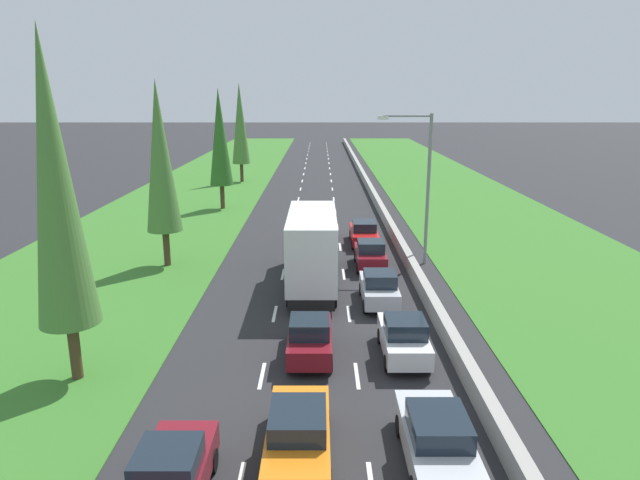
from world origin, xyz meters
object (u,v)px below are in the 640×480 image
(white_box_truck_centre_lane, at_px, (311,247))
(silver_hatchback_right_lane, at_px, (377,288))
(maroon_hatchback_left_lane, at_px, (170,475))
(poplar_tree_nearest, at_px, (52,182))
(red_hatchback_centre_lane, at_px, (314,228))
(maroon_hatchback_centre_lane, at_px, (308,338))
(maroon_hatchback_right_lane, at_px, (368,254))
(poplar_tree_fourth, at_px, (238,124))
(white_hatchback_right_lane, at_px, (402,337))
(poplar_tree_second, at_px, (158,158))
(red_sedan_right_lane, at_px, (362,233))
(poplar_tree_third, at_px, (218,138))
(silver_sedan_right_lane, at_px, (435,439))
(orange_sedan_centre_lane, at_px, (297,434))
(street_light_mast, at_px, (421,178))

(white_box_truck_centre_lane, bearing_deg, silver_hatchback_right_lane, -39.37)
(maroon_hatchback_left_lane, bearing_deg, poplar_tree_nearest, 128.52)
(red_hatchback_centre_lane, bearing_deg, maroon_hatchback_centre_lane, -90.28)
(maroon_hatchback_right_lane, relative_size, poplar_tree_fourth, 0.34)
(white_hatchback_right_lane, bearing_deg, red_hatchback_centre_lane, 100.93)
(poplar_tree_nearest, distance_m, poplar_tree_second, 13.92)
(red_sedan_right_lane, xyz_separation_m, poplar_tree_third, (-11.85, 12.44, 5.56))
(silver_sedan_right_lane, distance_m, red_sedan_right_lane, 23.83)
(poplar_tree_nearest, distance_m, poplar_tree_fourth, 47.44)
(silver_sedan_right_lane, bearing_deg, poplar_tree_nearest, 157.73)
(silver_hatchback_right_lane, relative_size, maroon_hatchback_right_lane, 1.00)
(red_sedan_right_lane, bearing_deg, poplar_tree_nearest, -122.13)
(maroon_hatchback_right_lane, distance_m, red_sedan_right_lane, 5.45)
(maroon_hatchback_left_lane, relative_size, red_sedan_right_lane, 0.87)
(poplar_tree_nearest, bearing_deg, white_box_truck_centre_lane, 50.36)
(poplar_tree_nearest, xyz_separation_m, poplar_tree_second, (-0.39, 13.89, -0.69))
(maroon_hatchback_right_lane, bearing_deg, poplar_tree_second, 177.86)
(orange_sedan_centre_lane, bearing_deg, red_sedan_right_lane, 81.23)
(poplar_tree_second, bearing_deg, maroon_hatchback_centre_lane, -54.12)
(orange_sedan_centre_lane, height_order, poplar_tree_second, poplar_tree_second)
(maroon_hatchback_centre_lane, xyz_separation_m, red_hatchback_centre_lane, (0.09, 18.57, 0.00))
(red_hatchback_centre_lane, xyz_separation_m, poplar_tree_third, (-8.52, 11.07, 5.54))
(poplar_tree_nearest, bearing_deg, poplar_tree_second, 91.63)
(poplar_tree_nearest, bearing_deg, orange_sedan_centre_lane, -29.61)
(red_hatchback_centre_lane, height_order, poplar_tree_third, poplar_tree_third)
(poplar_tree_fourth, bearing_deg, silver_sedan_right_lane, -76.58)
(orange_sedan_centre_lane, height_order, red_hatchback_centre_lane, red_hatchback_centre_lane)
(white_box_truck_centre_lane, bearing_deg, poplar_tree_third, 111.71)
(orange_sedan_centre_lane, relative_size, maroon_hatchback_left_lane, 1.15)
(maroon_hatchback_centre_lane, height_order, silver_hatchback_right_lane, same)
(white_hatchback_right_lane, xyz_separation_m, maroon_hatchback_right_lane, (-0.29, 11.74, 0.00))
(maroon_hatchback_centre_lane, height_order, white_hatchback_right_lane, same)
(silver_hatchback_right_lane, relative_size, poplar_tree_nearest, 0.32)
(maroon_hatchback_left_lane, relative_size, poplar_tree_third, 0.37)
(red_hatchback_centre_lane, relative_size, poplar_tree_nearest, 0.32)
(red_sedan_right_lane, bearing_deg, orange_sedan_centre_lane, -98.77)
(maroon_hatchback_right_lane, height_order, red_hatchback_centre_lane, same)
(silver_sedan_right_lane, height_order, poplar_tree_third, poplar_tree_third)
(silver_hatchback_right_lane, xyz_separation_m, red_sedan_right_lane, (0.12, 11.43, -0.02))
(maroon_hatchback_left_lane, relative_size, red_hatchback_centre_lane, 1.00)
(poplar_tree_nearest, bearing_deg, red_hatchback_centre_lane, 67.16)
(orange_sedan_centre_lane, height_order, poplar_tree_third, poplar_tree_third)
(white_hatchback_right_lane, bearing_deg, silver_hatchback_right_lane, 93.69)
(orange_sedan_centre_lane, xyz_separation_m, maroon_hatchback_centre_lane, (0.21, 6.36, 0.02))
(silver_sedan_right_lane, height_order, white_hatchback_right_lane, white_hatchback_right_lane)
(maroon_hatchback_right_lane, bearing_deg, poplar_tree_third, 123.45)
(white_hatchback_right_lane, height_order, poplar_tree_third, poplar_tree_third)
(orange_sedan_centre_lane, relative_size, poplar_tree_fourth, 0.39)
(white_box_truck_centre_lane, height_order, street_light_mast, street_light_mast)
(orange_sedan_centre_lane, height_order, white_hatchback_right_lane, white_hatchback_right_lane)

